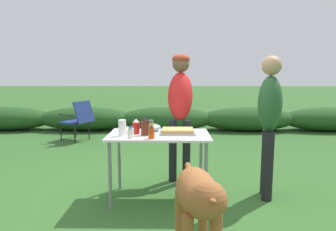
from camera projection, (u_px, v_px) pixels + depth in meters
name	position (u px, v px, depth m)	size (l,w,h in m)	color
ground_plane	(159.00, 198.00, 3.37)	(60.00, 60.00, 0.00)	#336028
shrub_hedge	(166.00, 119.00, 7.37)	(14.40, 0.90, 0.57)	#234C1E
folding_table	(159.00, 141.00, 3.28)	(1.10, 0.64, 0.74)	white
food_tray	(178.00, 131.00, 3.28)	(0.39, 0.28, 0.06)	#9E9EA3
plate_stack	(130.00, 130.00, 3.40)	(0.22, 0.22, 0.03)	white
mixing_bowl	(151.00, 127.00, 3.44)	(0.21, 0.21, 0.08)	#99B2CC
paper_cup_stack	(122.00, 128.00, 3.16)	(0.08, 0.08, 0.17)	white
spice_jar	(151.00, 128.00, 3.21)	(0.06, 0.06, 0.16)	#B2893D
bbq_sauce_bottle	(144.00, 126.00, 3.20)	(0.07, 0.07, 0.20)	#562314
ketchup_bottle	(136.00, 127.00, 3.27)	(0.08, 0.08, 0.17)	red
mayo_bottle	(131.00, 132.00, 3.06)	(0.06, 0.06, 0.13)	silver
hot_sauce_bottle	(151.00, 132.00, 3.03)	(0.06, 0.06, 0.13)	#CC4214
standing_person_in_red_jacket	(180.00, 99.00, 3.88)	(0.35, 0.48, 1.65)	black
standing_person_in_gray_fleece	(269.00, 114.00, 3.29)	(0.33, 0.41, 1.58)	black
dog	(198.00, 200.00, 2.04)	(0.34, 1.02, 0.79)	#9E5B2D
camp_chair_green_behind_table	(78.00, 118.00, 6.21)	(0.74, 0.69, 0.83)	navy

